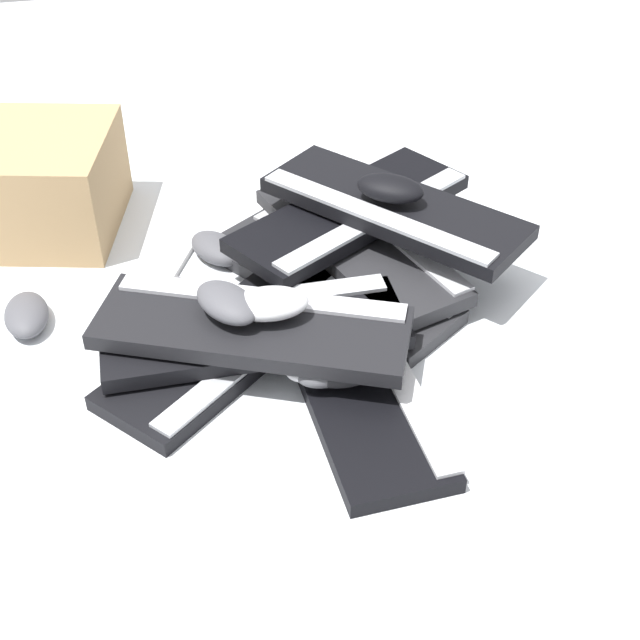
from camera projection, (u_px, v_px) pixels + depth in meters
ground_plane at (336, 333)px, 1.35m from camera, size 3.20×3.20×0.00m
keyboard_0 at (234, 340)px, 1.32m from camera, size 0.43×0.40×0.03m
keyboard_1 at (358, 381)px, 1.25m from camera, size 0.18×0.45×0.03m
keyboard_2 at (330, 280)px, 1.44m from camera, size 0.38×0.44×0.03m
keyboard_3 at (360, 243)px, 1.47m from camera, size 0.28×0.46×0.03m
keyboard_4 at (352, 212)px, 1.48m from camera, size 0.45×0.36×0.03m
keyboard_5 at (254, 330)px, 1.29m from camera, size 0.44×0.15×0.03m
keyboard_6 at (393, 208)px, 1.44m from camera, size 0.40×0.43×0.03m
keyboard_7 at (253, 326)px, 1.25m from camera, size 0.46×0.31×0.03m
mouse_0 at (306, 354)px, 1.24m from camera, size 0.10×0.13×0.04m
mouse_1 at (333, 367)px, 1.22m from camera, size 0.12×0.09×0.04m
mouse_2 at (27, 315)px, 1.36m from camera, size 0.07×0.11×0.04m
mouse_3 at (390, 188)px, 1.42m from camera, size 0.13×0.12×0.04m
mouse_4 at (216, 248)px, 1.50m from camera, size 0.11×0.13×0.04m
mouse_5 at (269, 304)px, 1.23m from camera, size 0.11×0.07×0.04m
mouse_6 at (227, 303)px, 1.23m from camera, size 0.11×0.13×0.04m
mouse_7 at (346, 368)px, 1.22m from camera, size 0.11×0.07×0.04m
cable_0 at (267, 344)px, 1.33m from camera, size 0.29×0.58×0.01m
cardboard_box at (50, 183)px, 1.53m from camera, size 0.27×0.30×0.17m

